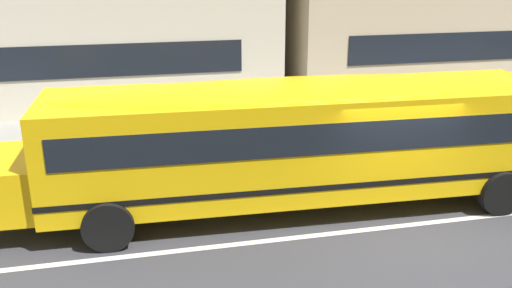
% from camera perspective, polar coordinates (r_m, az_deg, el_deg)
% --- Properties ---
extents(ground_plane, '(400.00, 400.00, 0.00)m').
position_cam_1_polar(ground_plane, '(11.76, 14.43, -8.25)').
color(ground_plane, '#38383D').
extents(sidewalk_far, '(120.00, 3.00, 0.01)m').
position_cam_1_polar(sidewalk_far, '(18.90, 3.29, 2.81)').
color(sidewalk_far, gray).
rests_on(sidewalk_far, ground_plane).
extents(lane_centreline, '(110.00, 0.16, 0.01)m').
position_cam_1_polar(lane_centreline, '(11.76, 14.44, -8.24)').
color(lane_centreline, silver).
rests_on(lane_centreline, ground_plane).
extents(school_bus, '(12.55, 3.22, 2.79)m').
position_cam_1_polar(school_bus, '(11.68, 3.73, 0.96)').
color(school_bus, yellow).
rests_on(school_bus, ground_plane).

